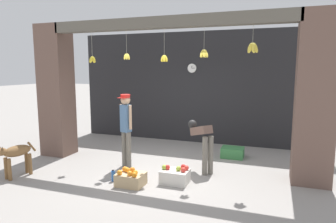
{
  "coord_description": "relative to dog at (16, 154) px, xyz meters",
  "views": [
    {
      "loc": [
        2.23,
        -5.84,
        2.2
      ],
      "look_at": [
        0.0,
        0.4,
        1.23
      ],
      "focal_mm": 32.0,
      "sensor_mm": 36.0,
      "label": 1
    }
  ],
  "objects": [
    {
      "name": "ground_plane",
      "position": [
        2.62,
        1.37,
        -0.48
      ],
      "size": [
        60.0,
        60.0,
        0.0
      ],
      "primitive_type": "plane",
      "color": "gray"
    },
    {
      "name": "water_bottle",
      "position": [
        1.95,
        0.46,
        -0.38
      ],
      "size": [
        0.08,
        0.08,
        0.23
      ],
      "color": "#2D60AD",
      "rests_on": "ground_plane"
    },
    {
      "name": "dog",
      "position": [
        0.0,
        0.0,
        0.0
      ],
      "size": [
        0.37,
        0.81,
        0.7
      ],
      "rotation": [
        0.0,
        0.0,
        -1.84
      ],
      "color": "brown",
      "rests_on": "ground_plane"
    },
    {
      "name": "shop_pillar_left",
      "position": [
        -0.32,
        1.67,
        1.14
      ],
      "size": [
        0.7,
        0.6,
        3.25
      ],
      "primitive_type": "cube",
      "color": "brown",
      "rests_on": "ground_plane"
    },
    {
      "name": "fruit_crate_apples",
      "position": [
        3.13,
        0.78,
        -0.34
      ],
      "size": [
        0.52,
        0.4,
        0.35
      ],
      "color": "silver",
      "rests_on": "ground_plane"
    },
    {
      "name": "shop_back_wall",
      "position": [
        2.62,
        4.12,
        1.14
      ],
      "size": [
        7.2,
        0.12,
        3.25
      ],
      "primitive_type": "cube",
      "color": "#232326",
      "rests_on": "ground_plane"
    },
    {
      "name": "wall_clock",
      "position": [
        2.56,
        4.04,
        1.71
      ],
      "size": [
        0.28,
        0.03,
        0.28
      ],
      "color": "black"
    },
    {
      "name": "fruit_crate_oranges",
      "position": [
        2.37,
        0.38,
        -0.34
      ],
      "size": [
        0.51,
        0.41,
        0.33
      ],
      "color": "tan",
      "rests_on": "ground_plane"
    },
    {
      "name": "worker_stooping",
      "position": [
        3.45,
        1.62,
        0.21
      ],
      "size": [
        0.66,
        0.66,
        1.05
      ],
      "rotation": [
        0.0,
        0.0,
        0.79
      ],
      "color": "#6B665B",
      "rests_on": "ground_plane"
    },
    {
      "name": "shopkeeper",
      "position": [
        1.79,
        1.33,
        0.48
      ],
      "size": [
        0.33,
        0.29,
        1.63
      ],
      "rotation": [
        0.0,
        0.0,
        2.82
      ],
      "color": "#6B665B",
      "rests_on": "ground_plane"
    },
    {
      "name": "produce_box_green",
      "position": [
        3.94,
        2.85,
        -0.36
      ],
      "size": [
        0.54,
        0.43,
        0.25
      ],
      "primitive_type": "cube",
      "color": "#387A42",
      "rests_on": "ground_plane"
    },
    {
      "name": "storefront_awning",
      "position": [
        2.65,
        1.49,
        2.61
      ],
      "size": [
        5.3,
        0.29,
        0.94
      ],
      "color": "#5B564C"
    },
    {
      "name": "shop_pillar_right",
      "position": [
        5.57,
        1.67,
        1.14
      ],
      "size": [
        0.7,
        0.6,
        3.25
      ],
      "primitive_type": "cube",
      "color": "brown",
      "rests_on": "ground_plane"
    }
  ]
}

